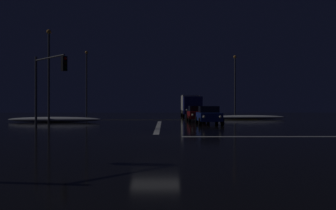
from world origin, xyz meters
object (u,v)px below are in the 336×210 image
Objects in this scene: sedan_blue at (209,115)px; sedan_black at (195,112)px; streetlamp_left_far at (87,79)px; streetlamp_right_far at (235,81)px; streetlamp_left_near at (49,69)px; sedan_red at (197,114)px; box_truck at (191,105)px; traffic_signal_nw at (48,76)px.

sedan_blue and sedan_black have the same top height.
streetlamp_right_far is at bearing -0.00° from streetlamp_left_far.
streetlamp_right_far is 0.99× the size of streetlamp_left_near.
sedan_red is at bearing -115.45° from streetlamp_right_far.
sedan_red is at bearing 94.86° from sedan_blue.
box_truck is (0.09, 8.04, 0.91)m from sedan_black.
sedan_blue is 24.78m from streetlamp_left_far.
sedan_black is at bearing 86.85° from sedan_red.
traffic_signal_nw is at bearing -119.01° from box_truck.
sedan_black is (-0.12, 11.40, 0.00)m from sedan_blue.
box_truck is at bearing 47.50° from streetlamp_left_near.
box_truck is at bearing 88.30° from sedan_red.
sedan_blue is 19.46m from box_truck.
sedan_black is 11.04m from streetlamp_right_far.
streetlamp_left_far is (-14.63, 7.98, 4.55)m from sedan_black.
sedan_red is 0.78× the size of traffic_signal_nw.
sedan_blue and sedan_red have the same top height.
sedan_blue is 0.49× the size of streetlamp_left_near.
traffic_signal_nw reaches higher than sedan_black.
streetlamp_left_near reaches higher than box_truck.
streetlamp_right_far is 20.97m from streetlamp_left_far.
streetlamp_left_near is (-14.30, -1.98, 4.31)m from sedan_red.
sedan_blue is 5.38m from sedan_red.
traffic_signal_nw is at bearing -130.46° from sedan_black.
sedan_red is (-0.46, 5.36, 0.00)m from sedan_blue.
sedan_blue is 0.47× the size of streetlamp_left_far.
streetlamp_left_far is (0.00, 16.00, 0.24)m from streetlamp_left_near.
streetlamp_right_far reaches higher than sedan_blue.
streetlamp_left_far is at bearing 180.00° from streetlamp_right_far.
box_truck is 0.95× the size of streetlamp_right_far.
streetlamp_left_near reaches higher than sedan_red.
sedan_black is at bearing -128.46° from streetlamp_right_far.
sedan_blue is 1.00× the size of sedan_red.
sedan_red is 15.06m from streetlamp_left_near.
streetlamp_right_far reaches higher than sedan_red.
sedan_black is at bearing 49.54° from traffic_signal_nw.
sedan_black is 17.23m from streetlamp_left_near.
sedan_red is 15.21m from traffic_signal_nw.
box_truck is (0.42, 14.08, 0.91)m from sedan_red.
sedan_red is at bearing 7.89° from streetlamp_left_near.
sedan_black is 0.50× the size of streetlamp_right_far.
streetlamp_left_far is (-14.30, 14.02, 4.55)m from sedan_red.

